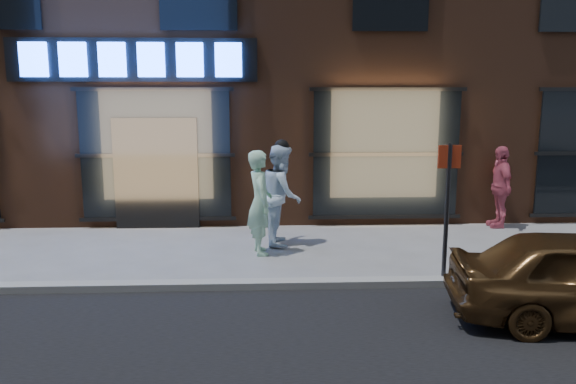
# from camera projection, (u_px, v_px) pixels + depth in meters

# --- Properties ---
(ground) EXTENTS (90.00, 90.00, 0.00)m
(ground) POSITION_uv_depth(u_px,v_px,m) (111.00, 290.00, 8.47)
(ground) COLOR slate
(ground) RESTS_ON ground
(curb) EXTENTS (60.00, 0.25, 0.12)m
(curb) POSITION_uv_depth(u_px,v_px,m) (111.00, 287.00, 8.46)
(curb) COLOR gray
(curb) RESTS_ON ground
(storefront_building) EXTENTS (30.20, 8.28, 10.30)m
(storefront_building) POSITION_uv_depth(u_px,v_px,m) (178.00, 10.00, 15.40)
(storefront_building) COLOR #54301E
(storefront_building) RESTS_ON ground
(man_bowtie) EXTENTS (0.59, 0.78, 1.92)m
(man_bowtie) POSITION_uv_depth(u_px,v_px,m) (260.00, 203.00, 10.24)
(man_bowtie) COLOR #A9DFC2
(man_bowtie) RESTS_ON ground
(man_cap) EXTENTS (0.79, 0.99, 1.96)m
(man_cap) POSITION_uv_depth(u_px,v_px,m) (282.00, 195.00, 10.90)
(man_cap) COLOR white
(man_cap) RESTS_ON ground
(passerby) EXTENTS (0.49, 1.07, 1.79)m
(passerby) POSITION_uv_depth(u_px,v_px,m) (500.00, 187.00, 12.27)
(passerby) COLOR #BE4E64
(passerby) RESTS_ON ground
(sign_post) EXTENTS (0.35, 0.07, 2.19)m
(sign_post) POSITION_uv_depth(u_px,v_px,m) (447.00, 200.00, 8.55)
(sign_post) COLOR #262628
(sign_post) RESTS_ON ground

